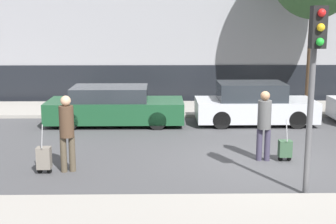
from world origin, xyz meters
The scene contains 10 objects.
ground_plane centered at (0.00, 0.00, 0.00)m, with size 80.00×80.00×0.00m, color #424244.
sidewalk_near centered at (0.00, -3.75, 0.06)m, with size 28.00×2.50×0.12m.
sidewalk_far centered at (0.00, 7.00, 0.06)m, with size 28.00×3.00×0.12m.
parked_car_0 centered at (-4.19, 4.49, 0.63)m, with size 4.64×1.88×1.32m.
parked_car_1 centered at (0.63, 4.51, 0.67)m, with size 4.07×1.78×1.44m.
pedestrian_left centered at (-4.79, -0.68, 1.05)m, with size 0.34×0.34×1.83m.
trolley_left centered at (-5.33, -0.81, 0.38)m, with size 0.34×0.29×1.18m.
pedestrian_right centered at (0.02, 0.15, 1.03)m, with size 0.35×0.34×1.80m.
trolley_right centered at (0.57, 0.08, 0.33)m, with size 0.34×0.29×1.08m.
traffic_light centered at (0.39, -2.36, 2.71)m, with size 0.28×0.47×3.81m.
Camera 1 is at (-2.60, -11.35, 3.53)m, focal length 50.00 mm.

